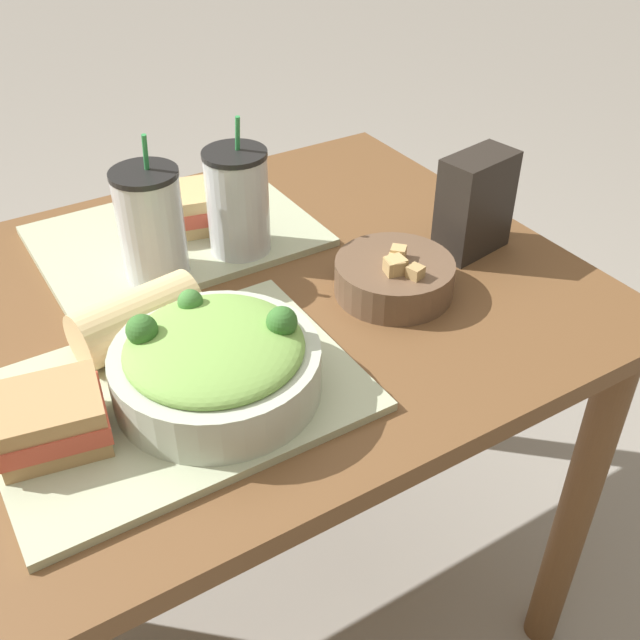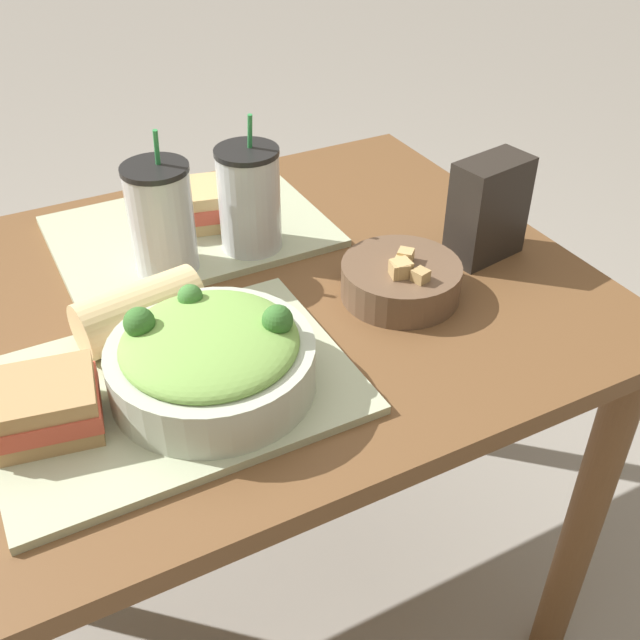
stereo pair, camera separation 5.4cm
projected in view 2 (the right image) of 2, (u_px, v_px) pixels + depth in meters
name	position (u px, v px, depth m)	size (l,w,h in m)	color
ground_plane	(241.00, 610.00, 1.54)	(12.00, 12.00, 0.00)	gray
dining_table	(215.00, 367.00, 1.15)	(1.12, 0.81, 0.77)	brown
tray_near	(173.00, 388.00, 0.92)	(0.43, 0.31, 0.01)	#B2BC99
tray_far	(190.00, 231.00, 1.23)	(0.43, 0.31, 0.01)	#B2BC99
salad_bowl	(211.00, 357.00, 0.89)	(0.25, 0.25, 0.11)	beige
soup_bowl	(401.00, 279.00, 1.08)	(0.17, 0.17, 0.07)	brown
sandwich_near	(46.00, 406.00, 0.84)	(0.13, 0.12, 0.06)	tan
baguette_near	(141.00, 311.00, 0.97)	(0.17, 0.10, 0.08)	#DBBC84
sandwich_far	(194.00, 205.00, 1.23)	(0.14, 0.13, 0.06)	tan
drink_cup_dark	(162.00, 222.00, 1.09)	(0.10, 0.10, 0.22)	silver
drink_cup_red	(250.00, 202.00, 1.14)	(0.10, 0.10, 0.21)	silver
chip_bag	(488.00, 209.00, 1.14)	(0.13, 0.08, 0.16)	#28231E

